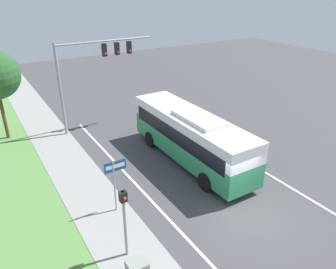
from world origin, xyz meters
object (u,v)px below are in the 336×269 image
(bus, at_px, (191,135))
(street_sign, at_px, (115,177))
(signal_gantry, at_px, (92,64))
(pedestrian_signal, at_px, (124,214))

(bus, height_order, street_sign, bus)
(signal_gantry, distance_m, street_sign, 11.05)
(signal_gantry, xyz_separation_m, pedestrian_signal, (-3.73, -13.17, -2.82))
(bus, relative_size, street_sign, 3.44)
(signal_gantry, xyz_separation_m, street_sign, (-2.88, -10.24, -2.99))
(bus, xyz_separation_m, street_sign, (-6.02, -2.25, 0.19))
(bus, relative_size, pedestrian_signal, 3.08)
(street_sign, bearing_deg, signal_gantry, 74.31)
(bus, distance_m, signal_gantry, 9.15)
(bus, distance_m, street_sign, 6.43)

